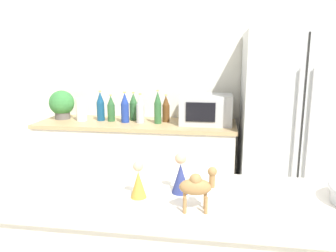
# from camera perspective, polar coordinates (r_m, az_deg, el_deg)

# --- Properties ---
(wall_back) EXTENTS (8.00, 0.06, 2.55)m
(wall_back) POSITION_cam_1_polar(r_m,az_deg,el_deg) (3.41, 4.22, 7.76)
(wall_back) COLOR silver
(wall_back) RESTS_ON ground_plane
(back_counter) EXTENTS (1.92, 0.63, 0.90)m
(back_counter) POSITION_cam_1_polar(r_m,az_deg,el_deg) (3.33, -5.38, -6.86)
(back_counter) COLOR silver
(back_counter) RESTS_ON ground_plane
(refrigerator) EXTENTS (0.90, 0.69, 1.74)m
(refrigerator) POSITION_cam_1_polar(r_m,az_deg,el_deg) (3.15, 20.78, -0.78)
(refrigerator) COLOR silver
(refrigerator) RESTS_ON ground_plane
(potted_plant) EXTENTS (0.25, 0.25, 0.29)m
(potted_plant) POSITION_cam_1_polar(r_m,az_deg,el_deg) (3.51, -18.01, 3.67)
(potted_plant) COLOR #595451
(potted_plant) RESTS_ON back_counter
(paper_towel_roll) EXTENTS (0.10, 0.10, 0.22)m
(paper_towel_roll) POSITION_cam_1_polar(r_m,az_deg,el_deg) (3.36, -14.84, 2.77)
(paper_towel_roll) COLOR white
(paper_towel_roll) RESTS_ON back_counter
(microwave) EXTENTS (0.48, 0.37, 0.28)m
(microwave) POSITION_cam_1_polar(r_m,az_deg,el_deg) (3.12, 6.66, 2.94)
(microwave) COLOR #B2B5BA
(microwave) RESTS_ON back_counter
(back_bottle_0) EXTENTS (0.07, 0.07, 0.27)m
(back_bottle_0) POSITION_cam_1_polar(r_m,az_deg,el_deg) (3.19, -0.36, 2.99)
(back_bottle_0) COLOR brown
(back_bottle_0) RESTS_ON back_counter
(back_bottle_1) EXTENTS (0.07, 0.07, 0.26)m
(back_bottle_1) POSITION_cam_1_polar(r_m,az_deg,el_deg) (3.27, -9.88, 3.00)
(back_bottle_1) COLOR #2D6033
(back_bottle_1) RESTS_ON back_counter
(back_bottle_2) EXTENTS (0.08, 0.08, 0.30)m
(back_bottle_2) POSITION_cam_1_polar(r_m,az_deg,el_deg) (3.19, -7.52, 3.14)
(back_bottle_2) COLOR navy
(back_bottle_2) RESTS_ON back_counter
(back_bottle_3) EXTENTS (0.07, 0.07, 0.32)m
(back_bottle_3) POSITION_cam_1_polar(r_m,az_deg,el_deg) (3.11, -1.79, 3.20)
(back_bottle_3) COLOR #2D6033
(back_bottle_3) RESTS_ON back_counter
(back_bottle_4) EXTENTS (0.08, 0.08, 0.30)m
(back_bottle_4) POSITION_cam_1_polar(r_m,az_deg,el_deg) (3.32, -11.67, 3.36)
(back_bottle_4) COLOR navy
(back_bottle_4) RESTS_ON back_counter
(back_bottle_5) EXTENTS (0.08, 0.08, 0.28)m
(back_bottle_5) POSITION_cam_1_polar(r_m,az_deg,el_deg) (3.15, -4.84, 2.97)
(back_bottle_5) COLOR #B2B7BC
(back_bottle_5) RESTS_ON back_counter
(back_bottle_6) EXTENTS (0.08, 0.08, 0.28)m
(back_bottle_6) POSITION_cam_1_polar(r_m,az_deg,el_deg) (3.30, -6.02, 3.33)
(back_bottle_6) COLOR #2D6033
(back_bottle_6) RESTS_ON back_counter
(camel_figurine) EXTENTS (0.13, 0.07, 0.16)m
(camel_figurine) POSITION_cam_1_polar(r_m,az_deg,el_deg) (1.10, 5.09, -10.33)
(camel_figurine) COLOR olive
(camel_figurine) RESTS_ON bar_counter
(wise_man_figurine_blue) EXTENTS (0.06, 0.06, 0.14)m
(wise_man_figurine_blue) POSITION_cam_1_polar(r_m,az_deg,el_deg) (1.22, -5.19, -9.70)
(wise_man_figurine_blue) COLOR #B28933
(wise_man_figurine_blue) RESTS_ON bar_counter
(wise_man_figurine_crimson) EXTENTS (0.07, 0.07, 0.16)m
(wise_man_figurine_crimson) POSITION_cam_1_polar(r_m,az_deg,el_deg) (1.25, 2.20, -8.64)
(wise_man_figurine_crimson) COLOR navy
(wise_man_figurine_crimson) RESTS_ON bar_counter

